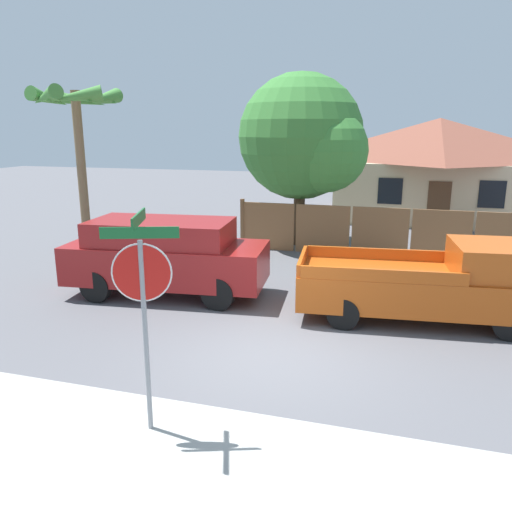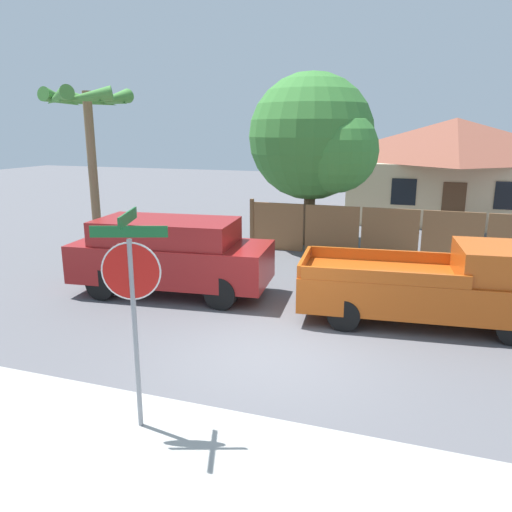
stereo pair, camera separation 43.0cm
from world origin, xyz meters
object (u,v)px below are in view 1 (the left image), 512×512
object	(u,v)px
oak_tree	(306,140)
orange_pickup	(433,283)
palm_tree	(77,113)
stop_sign	(143,287)
house	(437,166)
red_suv	(166,255)

from	to	relation	value
oak_tree	orange_pickup	bearing A→B (deg)	-57.55
palm_tree	orange_pickup	distance (m)	11.39
oak_tree	orange_pickup	size ratio (longest dim) A/B	1.10
oak_tree	palm_tree	xyz separation A→B (m)	(-6.36, -3.81, 0.83)
stop_sign	palm_tree	bearing A→B (deg)	109.71
stop_sign	house	bearing A→B (deg)	57.67
stop_sign	orange_pickup	bearing A→B (deg)	34.81
palm_tree	stop_sign	distance (m)	10.63
orange_pickup	stop_sign	distance (m)	6.83
house	orange_pickup	size ratio (longest dim) A/B	1.75
palm_tree	red_suv	world-z (taller)	palm_tree
oak_tree	orange_pickup	world-z (taller)	oak_tree
palm_tree	red_suv	xyz separation A→B (m)	(4.11, -2.64, -3.51)
oak_tree	palm_tree	world-z (taller)	oak_tree
oak_tree	red_suv	world-z (taller)	oak_tree
oak_tree	stop_sign	bearing A→B (deg)	-89.34
house	palm_tree	world-z (taller)	palm_tree
house	palm_tree	size ratio (longest dim) A/B	1.79
house	orange_pickup	world-z (taller)	house
oak_tree	stop_sign	distance (m)	11.97
red_suv	orange_pickup	bearing A→B (deg)	-5.71
palm_tree	red_suv	distance (m)	6.02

